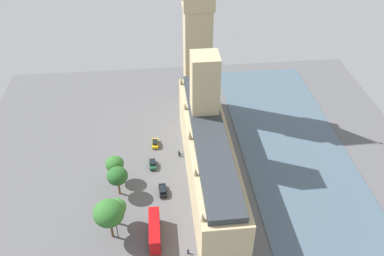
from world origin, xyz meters
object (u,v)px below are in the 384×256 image
Objects in this scene: plane_tree_corner at (116,207)px; plane_tree_near_tower at (109,213)px; car_dark_green_kerbside at (153,164)px; pedestrian_far_end at (179,154)px; car_yellow_cab_trailing at (155,143)px; plane_tree_slot_10 at (115,164)px; parliament_building at (208,152)px; street_lamp_slot_11 at (116,226)px; pedestrian_opposite_hall at (179,152)px; clock_tower at (198,16)px; double_decker_bus_under_trees at (155,230)px; plane_tree_leading at (117,176)px; pedestrian_by_river_gate at (188,251)px; car_black_midblock at (163,190)px.

plane_tree_corner is 4.44m from plane_tree_near_tower.
car_dark_green_kerbside is 2.46× the size of pedestrian_far_end.
car_yellow_cab_trailing is 17.98m from plane_tree_slot_10.
parliament_building reaches higher than car_dark_green_kerbside.
pedestrian_opposite_hall is at bearing -119.99° from street_lamp_slot_11.
plane_tree_near_tower is at bearing -106.87° from car_yellow_cab_trailing.
plane_tree_near_tower is 1.91× the size of street_lamp_slot_11.
clock_tower is 38.77m from car_yellow_cab_trailing.
clock_tower is at bearing -121.66° from car_dark_green_kerbside.
plane_tree_slot_10 is at bearing -90.76° from plane_tree_near_tower.
plane_tree_corner is 1.35× the size of street_lamp_slot_11.
double_decker_bus_under_trees is at bearing 73.20° from clock_tower.
parliament_building reaches higher than plane_tree_leading.
double_decker_bus_under_trees is 10.39m from plane_tree_corner.
parliament_building is at bearing -109.62° from pedestrian_by_river_gate.
plane_tree_near_tower is (12.26, 12.65, 7.10)m from car_black_midblock.
street_lamp_slot_11 is at bearing 68.03° from car_dark_green_kerbside.
car_black_midblock is at bearing -116.31° from pedestrian_opposite_hall.
plane_tree_near_tower is (17.64, 26.59, 7.23)m from pedestrian_far_end.
plane_tree_leading is at bearing 56.49° from clock_tower.
parliament_building is 15.54m from pedestrian_opposite_hall.
clock_tower reaches higher than car_black_midblock.
clock_tower is 36.68× the size of pedestrian_far_end.
pedestrian_far_end is 21.73m from plane_tree_leading.
plane_tree_near_tower is 1.39× the size of plane_tree_slot_10.
pedestrian_opposite_hall is at bearing -151.92° from plane_tree_slot_10.
plane_tree_near_tower is at bearing 63.15° from clock_tower.
plane_tree_slot_10 reaches higher than car_dark_green_kerbside.
double_decker_bus_under_trees reaches higher than pedestrian_opposite_hall.
parliament_building is 7.28× the size of plane_tree_corner.
pedestrian_opposite_hall is at bearing -122.30° from plane_tree_near_tower.
pedestrian_opposite_hall is (-0.52, -34.18, 0.00)m from pedestrian_by_river_gate.
plane_tree_corner is at bearing -34.70° from pedestrian_by_river_gate.
car_black_midblock is at bearing -78.15° from pedestrian_by_river_gate.
parliament_building is 9.85× the size of street_lamp_slot_11.
car_yellow_cab_trailing is at bearing -128.05° from plane_tree_slot_10.
plane_tree_near_tower is (1.24, 3.61, 2.27)m from plane_tree_corner.
plane_tree_corner reaches higher than pedestrian_far_end.
pedestrian_opposite_hall is at bearing -92.90° from pedestrian_by_river_gate.
double_decker_bus_under_trees is at bearing 173.45° from street_lamp_slot_11.
parliament_building reaches higher than pedestrian_opposite_hall.
car_yellow_cab_trailing is 0.52× the size of plane_tree_slot_10.
plane_tree_slot_10 is 19.03m from street_lamp_slot_11.
plane_tree_leading is 14.13m from street_lamp_slot_11.
street_lamp_slot_11 is (23.08, 17.18, -5.28)m from parliament_building.
street_lamp_slot_11 reaches higher than car_yellow_cab_trailing.
car_black_midblock is 14.94m from pedestrian_far_end.
street_lamp_slot_11 reaches higher than double_decker_bus_under_trees.
car_black_midblock is at bearing 18.70° from parliament_building.
parliament_building is 23.62m from plane_tree_leading.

